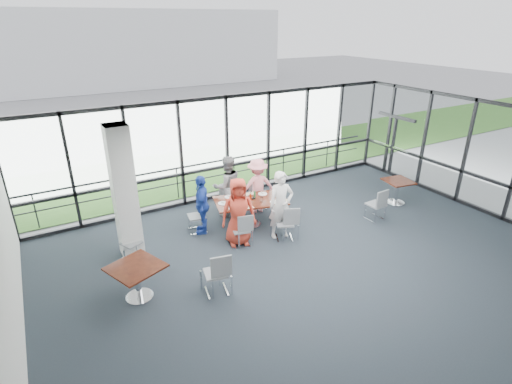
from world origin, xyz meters
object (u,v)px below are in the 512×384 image
diner_near_right (281,205)px  diner_end (202,204)px  main_table (251,204)px  structural_column (124,193)px  chair_main_fr (259,195)px  chair_main_fl (228,199)px  diner_far_left (227,186)px  chair_main_end (197,216)px  chair_main_nl (241,230)px  diner_far_right (257,186)px  chair_spare_lb (131,243)px  side_table_left (136,271)px  chair_spare_r (376,205)px  chair_main_nr (285,223)px  side_table_right (398,185)px  chair_spare_la (216,273)px

diner_near_right → diner_end: diner_near_right is taller
main_table → diner_end: 1.34m
structural_column → diner_end: 2.08m
chair_main_fr → chair_main_fl: bearing=-7.8°
structural_column → diner_far_left: structural_column is taller
chair_main_fr → chair_main_end: chair_main_end is taller
chair_main_end → chair_main_nl: bearing=39.5°
diner_far_right → chair_spare_lb: diner_far_right is taller
side_table_left → chair_main_nl: chair_main_nl is taller
side_table_left → diner_near_right: bearing=9.9°
main_table → chair_spare_lb: size_ratio=2.61×
main_table → diner_far_right: (0.59, 0.65, 0.19)m
chair_main_fl → chair_main_end: size_ratio=0.92×
chair_spare_r → chair_spare_lb: bearing=165.1°
structural_column → chair_main_end: size_ratio=3.60×
diner_far_right → chair_main_nl: (-1.33, -1.46, -0.39)m
chair_main_fr → chair_spare_r: (2.50, -2.28, 0.05)m
main_table → chair_main_fl: size_ratio=2.59×
diner_end → chair_main_fl: bearing=148.8°
chair_main_nr → chair_spare_lb: chair_main_nr is taller
diner_far_right → chair_main_fr: size_ratio=1.95×
side_table_left → diner_far_left: (3.26, 2.49, 0.25)m
diner_end → chair_main_nl: diner_end is taller
diner_near_right → chair_main_fr: diner_near_right is taller
diner_far_left → diner_end: bearing=33.4°
side_table_right → chair_spare_r: (-1.38, -0.48, -0.15)m
diner_far_left → diner_far_right: 0.89m
side_table_left → chair_main_end: chair_main_end is taller
diner_near_right → diner_end: size_ratio=1.11×
diner_far_left → chair_main_nl: (-0.47, -1.68, -0.47)m
main_table → diner_near_right: bearing=-54.9°
side_table_left → chair_spare_la: size_ratio=1.30×
structural_column → chair_main_nr: (3.60, -1.27, -1.15)m
side_table_right → diner_end: diner_end is taller
diner_far_right → chair_main_fl: (-0.76, 0.41, -0.41)m
diner_far_left → chair_main_fr: size_ratio=2.15×
side_table_right → diner_end: bearing=167.6°
structural_column → chair_main_end: bearing=7.3°
structural_column → side_table_left: bearing=-99.8°
chair_spare_lb → chair_main_fl: bearing=175.2°
chair_main_end → chair_main_fl: bearing=127.3°
chair_main_nr → chair_main_fl: (-0.55, 2.16, -0.04)m
chair_main_end → chair_spare_la: bearing=-4.2°
diner_far_right → chair_main_nr: size_ratio=1.82×
main_table → chair_main_end: 1.49m
diner_far_left → chair_spare_la: size_ratio=1.91×
side_table_left → chair_spare_lb: bearing=80.5°
main_table → chair_main_nr: 1.19m
diner_far_left → chair_main_fr: (0.99, -0.08, -0.48)m
side_table_right → chair_main_fl: size_ratio=1.10×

